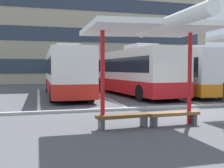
% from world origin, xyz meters
% --- Properties ---
extents(ground_plane, '(160.00, 160.00, 0.00)m').
position_xyz_m(ground_plane, '(0.00, 0.00, 0.00)').
color(ground_plane, '#515156').
extents(terminal_building, '(35.55, 14.76, 23.30)m').
position_xyz_m(terminal_building, '(0.02, 32.62, 10.28)').
color(terminal_building, tan).
rests_on(terminal_building, ground).
extents(coach_bus_0, '(2.58, 11.39, 3.52)m').
position_xyz_m(coach_bus_0, '(-4.53, 9.30, 1.61)').
color(coach_bus_0, silver).
rests_on(coach_bus_0, ground).
extents(coach_bus_1, '(3.67, 10.85, 3.57)m').
position_xyz_m(coach_bus_1, '(0.22, 8.34, 1.63)').
color(coach_bus_1, silver).
rests_on(coach_bus_1, ground).
extents(coach_bus_2, '(3.00, 10.17, 3.51)m').
position_xyz_m(coach_bus_2, '(3.98, 8.02, 1.62)').
color(coach_bus_2, silver).
rests_on(coach_bus_2, ground).
extents(lane_stripe_0, '(0.16, 14.00, 0.01)m').
position_xyz_m(lane_stripe_0, '(-6.42, 8.78, 0.00)').
color(lane_stripe_0, white).
rests_on(lane_stripe_0, ground).
extents(lane_stripe_1, '(0.16, 14.00, 0.01)m').
position_xyz_m(lane_stripe_1, '(-2.14, 8.78, 0.00)').
color(lane_stripe_1, white).
rests_on(lane_stripe_1, ground).
extents(lane_stripe_2, '(0.16, 14.00, 0.01)m').
position_xyz_m(lane_stripe_2, '(2.14, 8.78, 0.00)').
color(lane_stripe_2, white).
rests_on(lane_stripe_2, ground).
extents(lane_stripe_3, '(0.16, 14.00, 0.01)m').
position_xyz_m(lane_stripe_3, '(6.42, 8.78, 0.00)').
color(lane_stripe_3, white).
rests_on(lane_stripe_3, ground).
extents(waiting_shelter_0, '(4.11, 4.98, 3.38)m').
position_xyz_m(waiting_shelter_0, '(-2.91, -2.30, 3.15)').
color(waiting_shelter_0, red).
rests_on(waiting_shelter_0, ground).
extents(bench_0, '(1.81, 0.58, 0.45)m').
position_xyz_m(bench_0, '(-3.81, -2.13, 0.34)').
color(bench_0, brown).
rests_on(bench_0, ground).
extents(bench_1, '(1.84, 0.52, 0.45)m').
position_xyz_m(bench_1, '(-2.01, -2.13, 0.34)').
color(bench_1, brown).
rests_on(bench_1, ground).
extents(platform_kerb, '(44.00, 0.24, 0.12)m').
position_xyz_m(platform_kerb, '(0.00, 1.51, 0.06)').
color(platform_kerb, '#ADADA8').
rests_on(platform_kerb, ground).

